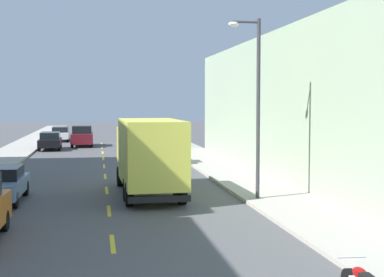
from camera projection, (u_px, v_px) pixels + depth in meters
name	position (u px, v px, depth m)	size (l,w,h in m)	color
ground_plane	(104.00, 161.00, 38.92)	(160.00, 160.00, 0.00)	#4C4C4F
sidewalk_right	(210.00, 162.00, 38.13)	(3.20, 120.00, 0.14)	#A39E93
lane_centerline_dashes	(105.00, 171.00, 33.51)	(0.14, 47.20, 0.01)	yellow
apartment_block_opposite	(355.00, 106.00, 31.10)	(10.00, 36.00, 7.83)	#99AD8E
street_lamp	(255.00, 96.00, 22.89)	(1.35, 0.28, 7.34)	#38383D
delivery_box_truck	(149.00, 152.00, 24.53)	(2.58, 7.59, 3.35)	#D8D84C
parked_wagon_white	(60.00, 134.00, 59.12)	(1.92, 4.74, 1.50)	silver
parked_sedan_charcoal	(151.00, 139.00, 50.96)	(1.82, 4.51, 1.43)	#333338
parked_suv_red	(157.00, 142.00, 44.25)	(1.96, 4.80, 1.93)	#AD1E1E
parked_hatchback_champagne	(170.00, 152.00, 37.36)	(1.80, 4.02, 1.50)	tan
parked_sedan_sky	(1.00, 184.00, 23.10)	(1.85, 4.52, 1.43)	#7A9EC6
parked_pickup_silver	(144.00, 134.00, 57.85)	(2.02, 5.31, 1.73)	#B2B5BA
parked_wagon_black	(50.00, 140.00, 48.56)	(1.93, 4.74, 1.50)	black
moving_burgundy_sedan	(82.00, 136.00, 52.19)	(1.95, 4.80, 1.93)	maroon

